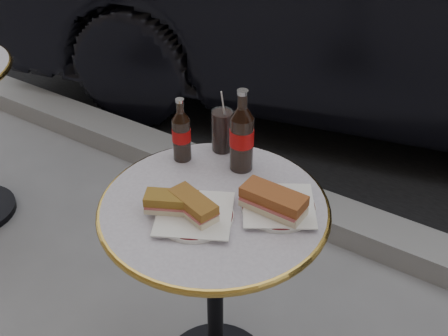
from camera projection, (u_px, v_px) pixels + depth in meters
The scene contains 10 objects.
curb at pixel (327, 216), 2.50m from camera, with size 40.00×0.20×0.12m, color gray.
bistro_table at pixel (215, 298), 1.70m from camera, with size 0.62×0.62×0.73m, color #BAB2C4, non-canonical shape.
plate_left at pixel (195, 216), 1.44m from camera, with size 0.20×0.20×0.01m, color white.
plate_right at pixel (278, 207), 1.47m from camera, with size 0.20×0.20×0.01m, color white.
sandwich_left_a at pixel (172, 203), 1.44m from camera, with size 0.14×0.06×0.05m, color olive.
sandwich_left_b at pixel (193, 206), 1.43m from camera, with size 0.14×0.07×0.05m, color brown.
sandwich_right at pixel (273, 202), 1.43m from camera, with size 0.17×0.08×0.06m, color brown.
cola_bottle_left at pixel (181, 130), 1.61m from camera, with size 0.06×0.06×0.20m, color black, non-canonical shape.
cola_bottle_right at pixel (242, 130), 1.56m from camera, with size 0.07×0.07×0.25m, color black, non-canonical shape.
cola_glass at pixel (222, 131), 1.67m from camera, with size 0.07×0.07×0.13m, color black.
Camera 1 is at (0.65, -0.96, 1.67)m, focal length 45.00 mm.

